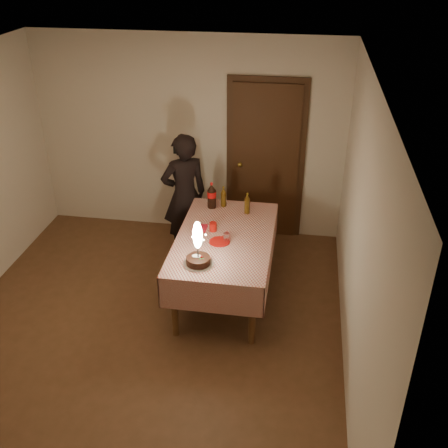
{
  "coord_description": "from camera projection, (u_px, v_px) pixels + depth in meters",
  "views": [
    {
      "loc": [
        1.46,
        -4.02,
        3.61
      ],
      "look_at": [
        0.71,
        0.68,
        0.95
      ],
      "focal_mm": 42.0,
      "sensor_mm": 36.0,
      "label": 1
    }
  ],
  "objects": [
    {
      "name": "napkin_stack",
      "position": [
        200.0,
        228.0,
        5.73
      ],
      "size": [
        0.15,
        0.15,
        0.02
      ],
      "primitive_type": "cube",
      "color": "red",
      "rests_on": "dining_table"
    },
    {
      "name": "cola_bottle",
      "position": [
        212.0,
        196.0,
        6.11
      ],
      "size": [
        0.1,
        0.1,
        0.32
      ],
      "color": "black",
      "rests_on": "dining_table"
    },
    {
      "name": "amber_bottle_right",
      "position": [
        247.0,
        204.0,
        5.99
      ],
      "size": [
        0.06,
        0.06,
        0.26
      ],
      "color": "#51350D",
      "rests_on": "dining_table"
    },
    {
      "name": "birthday_cake",
      "position": [
        198.0,
        252.0,
        5.06
      ],
      "size": [
        0.3,
        0.3,
        0.47
      ],
      "color": "white",
      "rests_on": "dining_table"
    },
    {
      "name": "red_plate",
      "position": [
        220.0,
        242.0,
        5.49
      ],
      "size": [
        0.22,
        0.22,
        0.01
      ],
      "primitive_type": "cylinder",
      "color": "#B4100C",
      "rests_on": "dining_table"
    },
    {
      "name": "clear_cup",
      "position": [
        227.0,
        237.0,
        5.49
      ],
      "size": [
        0.07,
        0.07,
        0.09
      ],
      "primitive_type": "cylinder",
      "color": "silver",
      "rests_on": "dining_table"
    },
    {
      "name": "red_cup",
      "position": [
        213.0,
        227.0,
        5.67
      ],
      "size": [
        0.08,
        0.08,
        0.1
      ],
      "primitive_type": "cylinder",
      "color": "#A9120B",
      "rests_on": "dining_table"
    },
    {
      "name": "room_shell",
      "position": [
        139.0,
        182.0,
        4.68
      ],
      "size": [
        4.04,
        4.54,
        2.62
      ],
      "color": "beige",
      "rests_on": "ground"
    },
    {
      "name": "dining_table",
      "position": [
        225.0,
        245.0,
        5.64
      ],
      "size": [
        1.02,
        1.72,
        0.77
      ],
      "color": "brown",
      "rests_on": "ground"
    },
    {
      "name": "ground",
      "position": [
        146.0,
        330.0,
        5.43
      ],
      "size": [
        4.0,
        4.5,
        0.01
      ],
      "primitive_type": "cube",
      "color": "brown",
      "rests_on": "ground"
    },
    {
      "name": "photographer",
      "position": [
        184.0,
        195.0,
        6.43
      ],
      "size": [
        0.69,
        0.62,
        1.58
      ],
      "color": "black",
      "rests_on": "ground"
    },
    {
      "name": "amber_bottle_left",
      "position": [
        223.0,
        197.0,
        6.15
      ],
      "size": [
        0.06,
        0.06,
        0.26
      ],
      "color": "#51350D",
      "rests_on": "dining_table"
    }
  ]
}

